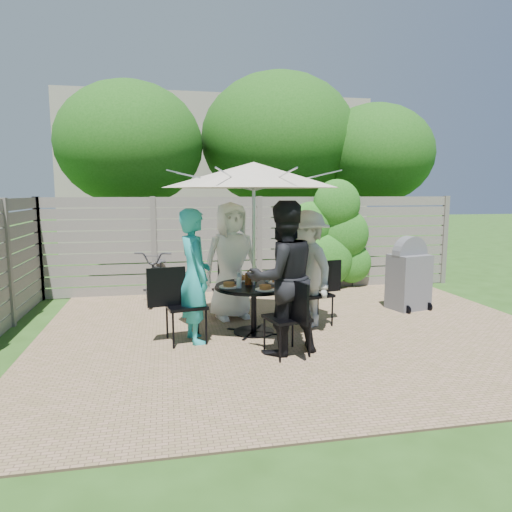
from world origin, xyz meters
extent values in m
plane|color=#264816|center=(0.00, 0.00, 0.00)|extent=(60.00, 60.00, 0.00)
cube|color=#9B765A|center=(0.00, 0.50, 0.01)|extent=(7.00, 6.00, 0.02)
cube|color=gray|center=(0.00, 3.00, 0.93)|extent=(8.00, 0.10, 1.85)
ellipsoid|color=#1B5D15|center=(1.40, 2.85, 0.90)|extent=(1.20, 0.70, 1.80)
cube|color=gray|center=(0.00, 12.00, 2.50)|extent=(10.00, 6.00, 5.00)
ellipsoid|color=#1A4B11|center=(-2.50, 5.00, 2.97)|extent=(3.20, 3.20, 2.72)
ellipsoid|color=#1A4B11|center=(1.00, 5.50, 3.18)|extent=(3.80, 3.80, 3.23)
ellipsoid|color=#1A4B11|center=(3.20, 4.80, 2.83)|extent=(2.80, 2.80, 2.38)
cylinder|color=black|center=(-0.63, 0.31, 0.67)|extent=(1.25, 1.25, 0.03)
cylinder|color=black|center=(-0.63, 0.31, 0.33)|extent=(0.07, 0.07, 0.67)
cylinder|color=black|center=(-0.63, 0.31, 0.02)|extent=(0.56, 0.56, 0.04)
cylinder|color=silver|center=(-0.63, 0.31, 1.10)|extent=(0.04, 0.04, 2.20)
cone|color=beige|center=(-0.63, 0.31, 2.15)|extent=(2.87, 2.87, 0.33)
cube|color=black|center=(-0.84, 1.24, 0.42)|extent=(0.50, 0.50, 0.03)
cube|color=black|center=(-0.90, 1.43, 0.64)|extent=(0.14, 0.40, 0.42)
imported|color=white|center=(-0.82, 1.12, 0.89)|extent=(0.98, 0.75, 1.78)
cube|color=black|center=(-1.55, 0.09, 0.49)|extent=(0.56, 0.56, 0.04)
cube|color=black|center=(-1.79, 0.05, 0.75)|extent=(0.48, 0.12, 0.49)
imported|color=#28AAAD|center=(-1.43, 0.12, 0.86)|extent=(0.55, 0.71, 1.73)
cube|color=black|center=(-0.41, -0.61, 0.46)|extent=(0.55, 0.55, 0.04)
cube|color=black|center=(-0.35, -0.83, 0.71)|extent=(0.14, 0.45, 0.46)
imported|color=black|center=(-0.44, -0.50, 0.92)|extent=(1.03, 0.88, 1.83)
cube|color=black|center=(0.30, 0.53, 0.46)|extent=(0.54, 0.54, 0.04)
cube|color=black|center=(0.52, 0.58, 0.71)|extent=(0.45, 0.13, 0.46)
imported|color=#B2B3AE|center=(0.18, 0.50, 0.84)|extent=(0.85, 1.20, 1.68)
cylinder|color=white|center=(-0.71, 0.66, 0.69)|extent=(0.26, 0.26, 0.01)
cylinder|color=#A66230|center=(-0.71, 0.66, 0.72)|extent=(0.15, 0.15, 0.05)
cylinder|color=white|center=(-0.98, 0.23, 0.69)|extent=(0.26, 0.26, 0.01)
cylinder|color=#A66230|center=(-0.98, 0.23, 0.72)|extent=(0.15, 0.15, 0.05)
cylinder|color=white|center=(-0.54, -0.04, 0.69)|extent=(0.26, 0.26, 0.01)
cylinder|color=#A66230|center=(-0.54, -0.04, 0.72)|extent=(0.15, 0.15, 0.05)
cylinder|color=white|center=(-0.28, 0.39, 0.69)|extent=(0.26, 0.26, 0.01)
cylinder|color=#A66230|center=(-0.28, 0.39, 0.72)|extent=(0.15, 0.15, 0.05)
cylinder|color=silver|center=(-0.79, 0.54, 0.75)|extent=(0.07, 0.07, 0.14)
cylinder|color=silver|center=(-0.86, 0.15, 0.75)|extent=(0.07, 0.07, 0.14)
cylinder|color=silver|center=(-0.40, 0.47, 0.75)|extent=(0.07, 0.07, 0.14)
cylinder|color=#59280C|center=(-0.70, 0.35, 0.76)|extent=(0.09, 0.09, 0.16)
cylinder|color=#C6B293|center=(-0.58, 0.55, 0.74)|extent=(0.08, 0.08, 0.12)
imported|color=#333338|center=(-1.91, 2.60, 0.47)|extent=(0.93, 1.86, 0.93)
cube|color=#57575C|center=(2.12, 1.09, 0.46)|extent=(0.69, 0.59, 0.92)
cylinder|color=#57575C|center=(2.12, 1.09, 0.92)|extent=(0.63, 0.33, 0.61)
camera|label=1|loc=(-1.77, -5.63, 1.93)|focal=32.00mm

